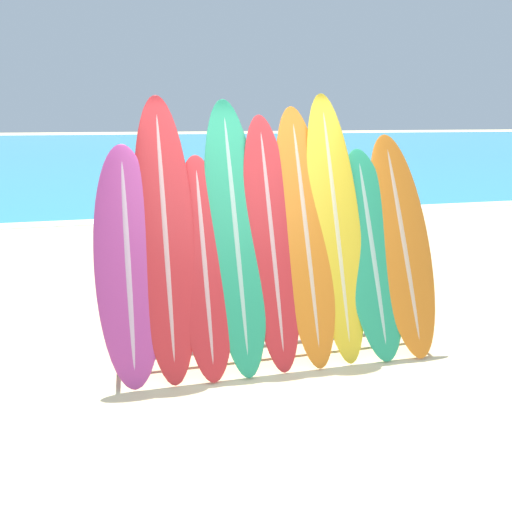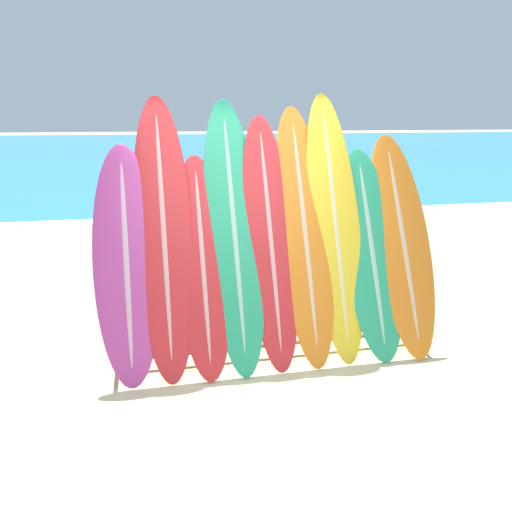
{
  "view_description": "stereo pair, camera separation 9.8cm",
  "coord_description": "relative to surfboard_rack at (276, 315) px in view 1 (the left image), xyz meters",
  "views": [
    {
      "loc": [
        -1.09,
        -3.65,
        2.26
      ],
      "look_at": [
        0.13,
        1.43,
        0.8
      ],
      "focal_mm": 35.0,
      "sensor_mm": 36.0,
      "label": 1
    },
    {
      "loc": [
        -0.99,
        -3.67,
        2.26
      ],
      "look_at": [
        0.13,
        1.43,
        0.8
      ],
      "focal_mm": 35.0,
      "sensor_mm": 36.0,
      "label": 2
    }
  ],
  "objects": [
    {
      "name": "surfboard_slot_5",
      "position": [
        0.33,
        0.16,
        0.76
      ],
      "size": [
        0.52,
        1.15,
        2.38
      ],
      "color": "orange",
      "rests_on": "ground_plane"
    },
    {
      "name": "surfboard_rack",
      "position": [
        0.0,
        0.0,
        0.0
      ],
      "size": [
        3.0,
        0.04,
        0.78
      ],
      "color": "slate",
      "rests_on": "ground_plane"
    },
    {
      "name": "person_near_water",
      "position": [
        1.86,
        6.05,
        0.45
      ],
      "size": [
        0.27,
        0.27,
        1.62
      ],
      "rotation": [
        0.0,
        0.0,
        5.46
      ],
      "color": "#846047",
      "rests_on": "ground_plane"
    },
    {
      "name": "ocean_water",
      "position": [
        -0.13,
        36.43,
        -0.43
      ],
      "size": [
        120.0,
        60.0,
        0.01
      ],
      "color": "teal",
      "rests_on": "ground_plane"
    },
    {
      "name": "surfboard_slot_3",
      "position": [
        -0.35,
        0.19,
        0.79
      ],
      "size": [
        0.54,
        1.24,
        2.45
      ],
      "color": "#289E70",
      "rests_on": "ground_plane"
    },
    {
      "name": "surfboard_slot_8",
      "position": [
        1.35,
        0.11,
        0.62
      ],
      "size": [
        0.6,
        1.12,
        2.1
      ],
      "color": "orange",
      "rests_on": "ground_plane"
    },
    {
      "name": "surfboard_slot_0",
      "position": [
        -1.33,
        0.07,
        0.59
      ],
      "size": [
        0.58,
        0.93,
        2.04
      ],
      "color": "#B23D8E",
      "rests_on": "ground_plane"
    },
    {
      "name": "surfboard_slot_7",
      "position": [
        1.0,
        0.08,
        0.55
      ],
      "size": [
        0.58,
        1.01,
        1.96
      ],
      "color": "#289E70",
      "rests_on": "ground_plane"
    },
    {
      "name": "person_mid_beach",
      "position": [
        -0.9,
        4.03,
        0.48
      ],
      "size": [
        0.23,
        0.28,
        1.68
      ],
      "rotation": [
        0.0,
        0.0,
        1.66
      ],
      "color": "#846047",
      "rests_on": "ground_plane"
    },
    {
      "name": "surfboard_slot_1",
      "position": [
        -0.99,
        0.17,
        0.81
      ],
      "size": [
        0.53,
        1.17,
        2.48
      ],
      "color": "red",
      "rests_on": "ground_plane"
    },
    {
      "name": "person_far_left",
      "position": [
        1.3,
        1.83,
        0.56
      ],
      "size": [
        0.3,
        0.24,
        1.82
      ],
      "rotation": [
        0.0,
        0.0,
        0.18
      ],
      "color": "#A87A5B",
      "rests_on": "ground_plane"
    },
    {
      "name": "ground_plane",
      "position": [
        -0.13,
        -0.63,
        -0.43
      ],
      "size": [
        160.0,
        160.0,
        0.0
      ],
      "primitive_type": "plane",
      "color": "beige"
    },
    {
      "name": "surfboard_slot_2",
      "position": [
        -0.66,
        0.06,
        0.53
      ],
      "size": [
        0.5,
        1.0,
        1.93
      ],
      "color": "red",
      "rests_on": "ground_plane"
    },
    {
      "name": "surfboard_slot_6",
      "position": [
        0.65,
        0.18,
        0.82
      ],
      "size": [
        0.51,
        1.11,
        2.5
      ],
      "color": "yellow",
      "rests_on": "ground_plane"
    },
    {
      "name": "surfboard_slot_4",
      "position": [
        -0.01,
        0.14,
        0.72
      ],
      "size": [
        0.5,
        1.09,
        2.3
      ],
      "color": "red",
      "rests_on": "ground_plane"
    }
  ]
}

